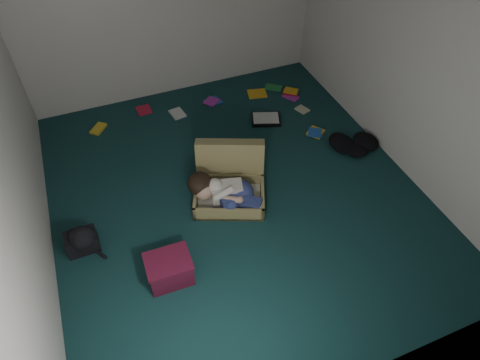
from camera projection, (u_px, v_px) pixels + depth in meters
floor at (235, 193)px, 4.88m from camera, size 4.50×4.50×0.00m
wall_back at (169, 1)px, 5.40m from camera, size 4.50×0.00×4.50m
wall_front at (374, 306)px, 2.49m from camera, size 4.50×0.00×4.50m
wall_left at (2, 152)px, 3.42m from camera, size 0.00×4.50×4.50m
wall_right at (412, 56)px, 4.46m from camera, size 0.00×4.50×4.50m
suitcase at (230, 182)px, 4.76m from camera, size 0.99×0.98×0.56m
person at (224, 192)px, 4.60m from camera, size 0.74×0.62×0.35m
maroon_bin at (170, 269)px, 4.00m from camera, size 0.43×0.34×0.29m
backpack at (82, 241)px, 4.26m from camera, size 0.39×0.31×0.23m
clothing_pile at (359, 145)px, 5.33m from camera, size 0.61×0.56×0.16m
paper_tray at (266, 119)px, 5.78m from camera, size 0.45×0.40×0.05m
book_scatter at (237, 106)px, 6.01m from camera, size 2.98×1.58×0.02m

